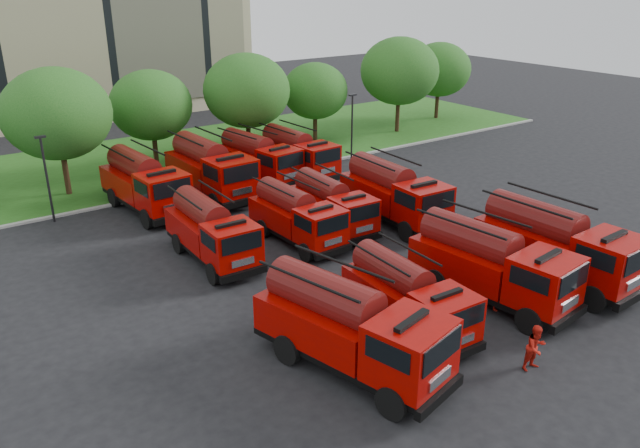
# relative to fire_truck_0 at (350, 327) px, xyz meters

# --- Properties ---
(ground) EXTENTS (140.00, 140.00, 0.00)m
(ground) POSITION_rel_fire_truck_0_xyz_m (4.91, 4.24, -1.75)
(ground) COLOR black
(ground) RESTS_ON ground
(lawn) EXTENTS (70.00, 16.00, 0.12)m
(lawn) POSITION_rel_fire_truck_0_xyz_m (4.91, 30.24, -1.69)
(lawn) COLOR #224E15
(lawn) RESTS_ON ground
(curb) EXTENTS (70.00, 0.30, 0.14)m
(curb) POSITION_rel_fire_truck_0_xyz_m (4.91, 22.14, -1.68)
(curb) COLOR gray
(curb) RESTS_ON ground
(tree_2) EXTENTS (6.72, 6.72, 8.22)m
(tree_2) POSITION_rel_fire_truck_0_xyz_m (-3.09, 25.74, 3.60)
(tree_2) COLOR #382314
(tree_2) RESTS_ON ground
(tree_3) EXTENTS (5.88, 5.88, 7.19)m
(tree_3) POSITION_rel_fire_truck_0_xyz_m (3.91, 28.24, 2.93)
(tree_3) COLOR #382314
(tree_3) RESTS_ON ground
(tree_4) EXTENTS (6.55, 6.55, 8.01)m
(tree_4) POSITION_rel_fire_truck_0_xyz_m (10.91, 26.74, 3.47)
(tree_4) COLOR #382314
(tree_4) RESTS_ON ground
(tree_5) EXTENTS (5.46, 5.46, 6.68)m
(tree_5) POSITION_rel_fire_truck_0_xyz_m (17.91, 27.74, 2.60)
(tree_5) COLOR #382314
(tree_5) RESTS_ON ground
(tree_6) EXTENTS (6.89, 6.89, 8.42)m
(tree_6) POSITION_rel_fire_truck_0_xyz_m (25.91, 26.24, 3.74)
(tree_6) COLOR #382314
(tree_6) RESTS_ON ground
(tree_7) EXTENTS (6.05, 6.05, 7.39)m
(tree_7) POSITION_rel_fire_truck_0_xyz_m (32.91, 28.24, 3.07)
(tree_7) COLOR #382314
(tree_7) RESTS_ON ground
(lamp_post_0) EXTENTS (0.60, 0.25, 5.11)m
(lamp_post_0) POSITION_rel_fire_truck_0_xyz_m (-5.09, 21.44, 1.15)
(lamp_post_0) COLOR black
(lamp_post_0) RESTS_ON ground
(lamp_post_1) EXTENTS (0.60, 0.25, 5.11)m
(lamp_post_1) POSITION_rel_fire_truck_0_xyz_m (16.91, 21.44, 1.15)
(lamp_post_1) COLOR black
(lamp_post_1) RESTS_ON ground
(fire_truck_0) EXTENTS (4.31, 8.03, 3.48)m
(fire_truck_0) POSITION_rel_fire_truck_0_xyz_m (0.00, 0.00, 0.00)
(fire_truck_0) COLOR black
(fire_truck_0) RESTS_ON ground
(fire_truck_1) EXTENTS (2.58, 6.50, 2.92)m
(fire_truck_1) POSITION_rel_fire_truck_0_xyz_m (3.60, 0.86, -0.28)
(fire_truck_1) COLOR black
(fire_truck_1) RESTS_ON ground
(fire_truck_2) EXTENTS (3.47, 7.80, 3.44)m
(fire_truck_2) POSITION_rel_fire_truck_0_xyz_m (8.23, 0.55, -0.02)
(fire_truck_2) COLOR black
(fire_truck_2) RESTS_ON ground
(fire_truck_3) EXTENTS (3.13, 7.95, 3.57)m
(fire_truck_3) POSITION_rel_fire_truck_0_xyz_m (12.19, 0.13, 0.05)
(fire_truck_3) COLOR black
(fire_truck_3) RESTS_ON ground
(fire_truck_4) EXTENTS (2.65, 6.91, 3.12)m
(fire_truck_4) POSITION_rel_fire_truck_0_xyz_m (0.14, 11.38, -0.18)
(fire_truck_4) COLOR black
(fire_truck_4) RESTS_ON ground
(fire_truck_5) EXTENTS (2.54, 6.55, 2.95)m
(fire_truck_5) POSITION_rel_fire_truck_0_xyz_m (4.83, 10.81, -0.26)
(fire_truck_5) COLOR black
(fire_truck_5) RESTS_ON ground
(fire_truck_6) EXTENTS (2.62, 6.52, 2.92)m
(fire_truck_6) POSITION_rel_fire_truck_0_xyz_m (7.42, 11.20, -0.28)
(fire_truck_6) COLOR black
(fire_truck_6) RESTS_ON ground
(fire_truck_7) EXTENTS (3.07, 7.66, 3.43)m
(fire_truck_7) POSITION_rel_fire_truck_0_xyz_m (11.05, 10.08, -0.02)
(fire_truck_7) COLOR black
(fire_truck_7) RESTS_ON ground
(fire_truck_8) EXTENTS (3.25, 7.81, 3.48)m
(fire_truck_8) POSITION_rel_fire_truck_0_xyz_m (0.01, 20.10, -0.00)
(fire_truck_8) COLOR black
(fire_truck_8) RESTS_ON ground
(fire_truck_9) EXTENTS (3.21, 8.11, 3.64)m
(fire_truck_9) POSITION_rel_fire_truck_0_xyz_m (4.46, 20.28, 0.08)
(fire_truck_9) COLOR black
(fire_truck_9) RESTS_ON ground
(fire_truck_10) EXTENTS (3.40, 7.43, 3.26)m
(fire_truck_10) POSITION_rel_fire_truck_0_xyz_m (8.48, 21.16, -0.11)
(fire_truck_10) COLOR black
(fire_truck_10) RESTS_ON ground
(fire_truck_11) EXTENTS (2.92, 7.26, 3.25)m
(fire_truck_11) POSITION_rel_fire_truck_0_xyz_m (11.36, 20.67, -0.11)
(fire_truck_11) COLOR black
(fire_truck_11) RESTS_ON ground
(firefighter_0) EXTENTS (0.83, 0.74, 1.87)m
(firefighter_0) POSITION_rel_fire_truck_0_xyz_m (7.88, -0.23, -1.75)
(firefighter_0) COLOR #B1160D
(firefighter_0) RESTS_ON ground
(firefighter_1) EXTENTS (0.91, 0.56, 1.78)m
(firefighter_1) POSITION_rel_fire_truck_0_xyz_m (5.50, -3.93, -1.75)
(firefighter_1) COLOR #B1160D
(firefighter_1) RESTS_ON ground
(firefighter_2) EXTENTS (0.70, 1.18, 1.98)m
(firefighter_2) POSITION_rel_fire_truck_0_xyz_m (13.72, -2.28, -1.75)
(firefighter_2) COLOR black
(firefighter_2) RESTS_ON ground
(firefighter_3) EXTENTS (1.30, 1.28, 1.87)m
(firefighter_3) POSITION_rel_fire_truck_0_xyz_m (10.61, 1.82, -1.75)
(firefighter_3) COLOR #B1160D
(firefighter_3) RESTS_ON ground
(firefighter_4) EXTENTS (0.84, 0.84, 1.47)m
(firefighter_4) POSITION_rel_fire_truck_0_xyz_m (2.14, 2.96, -1.75)
(firefighter_4) COLOR black
(firefighter_4) RESTS_ON ground
(firefighter_5) EXTENTS (1.45, 0.77, 1.49)m
(firefighter_5) POSITION_rel_fire_truck_0_xyz_m (13.38, 10.60, -1.75)
(firefighter_5) COLOR #B1160D
(firefighter_5) RESTS_ON ground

